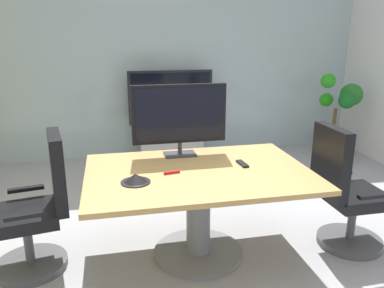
% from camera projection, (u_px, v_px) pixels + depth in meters
% --- Properties ---
extents(ground_plane, '(7.14, 7.14, 0.00)m').
position_uv_depth(ground_plane, '(207.00, 245.00, 3.42)').
color(ground_plane, '#99999E').
extents(wall_back_glass_partition, '(6.14, 0.10, 2.83)m').
position_uv_depth(wall_back_glass_partition, '(161.00, 61.00, 5.66)').
color(wall_back_glass_partition, '#9EB2B7').
rests_on(wall_back_glass_partition, ground).
extents(conference_table, '(1.78, 1.21, 0.76)m').
position_uv_depth(conference_table, '(198.00, 193.00, 3.13)').
color(conference_table, '#B2894C').
rests_on(conference_table, ground).
extents(office_chair_left, '(0.63, 0.61, 1.09)m').
position_uv_depth(office_chair_left, '(38.00, 214.00, 3.00)').
color(office_chair_left, '#4C4C51').
rests_on(office_chair_left, ground).
extents(office_chair_right, '(0.60, 0.57, 1.09)m').
position_uv_depth(office_chair_right, '(345.00, 198.00, 3.29)').
color(office_chair_right, '#4C4C51').
rests_on(office_chair_right, ground).
extents(tv_monitor, '(0.84, 0.18, 0.64)m').
position_uv_depth(tv_monitor, '(179.00, 116.00, 3.37)').
color(tv_monitor, '#333338').
rests_on(tv_monitor, conference_table).
extents(wall_display_unit, '(1.20, 0.36, 1.31)m').
position_uv_depth(wall_display_unit, '(171.00, 130.00, 5.61)').
color(wall_display_unit, '#B7BABC').
rests_on(wall_display_unit, ground).
extents(potted_plant, '(0.64, 0.68, 1.26)m').
position_uv_depth(potted_plant, '(339.00, 114.00, 5.65)').
color(potted_plant, brown).
rests_on(potted_plant, ground).
extents(conference_phone, '(0.22, 0.22, 0.07)m').
position_uv_depth(conference_phone, '(135.00, 179.00, 2.82)').
color(conference_phone, black).
rests_on(conference_phone, conference_table).
extents(remote_control, '(0.06, 0.17, 0.02)m').
position_uv_depth(remote_control, '(242.00, 164.00, 3.21)').
color(remote_control, black).
rests_on(remote_control, conference_table).
extents(whiteboard_marker, '(0.13, 0.04, 0.02)m').
position_uv_depth(whiteboard_marker, '(172.00, 172.00, 3.01)').
color(whiteboard_marker, red).
rests_on(whiteboard_marker, conference_table).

